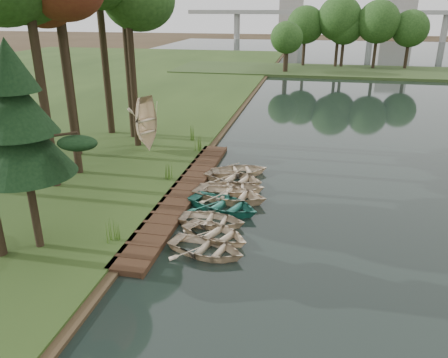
% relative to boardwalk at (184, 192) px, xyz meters
% --- Properties ---
extents(ground, '(300.00, 300.00, 0.00)m').
position_rel_boardwalk_xyz_m(ground, '(1.60, 0.00, -0.15)').
color(ground, '#3D2F1D').
extents(boardwalk, '(1.60, 16.00, 0.30)m').
position_rel_boardwalk_xyz_m(boardwalk, '(0.00, 0.00, 0.00)').
color(boardwalk, '#362215').
rests_on(boardwalk, ground).
extents(peninsula, '(50.00, 14.00, 0.45)m').
position_rel_boardwalk_xyz_m(peninsula, '(9.60, 50.00, 0.08)').
color(peninsula, '#30441E').
rests_on(peninsula, ground).
extents(far_trees, '(45.60, 5.60, 8.80)m').
position_rel_boardwalk_xyz_m(far_trees, '(6.27, 50.00, 6.28)').
color(far_trees, black).
rests_on(far_trees, peninsula).
extents(bridge, '(95.90, 4.00, 8.60)m').
position_rel_boardwalk_xyz_m(bridge, '(13.91, 120.00, 6.93)').
color(bridge, '#A5A5A0').
rests_on(bridge, ground).
extents(building_a, '(10.00, 8.00, 18.00)m').
position_rel_boardwalk_xyz_m(building_a, '(31.60, 140.00, 8.85)').
color(building_a, '#A5A5A0').
rests_on(building_a, ground).
extents(building_b, '(8.00, 8.00, 12.00)m').
position_rel_boardwalk_xyz_m(building_b, '(-3.40, 145.00, 5.85)').
color(building_b, '#A5A5A0').
rests_on(building_b, ground).
extents(rowboat_0, '(3.79, 3.11, 0.69)m').
position_rel_boardwalk_xyz_m(rowboat_0, '(2.69, -5.78, 0.24)').
color(rowboat_0, beige).
rests_on(rowboat_0, water).
extents(rowboat_1, '(3.89, 3.43, 0.67)m').
position_rel_boardwalk_xyz_m(rowboat_1, '(2.77, -4.48, 0.23)').
color(rowboat_1, beige).
rests_on(rowboat_1, water).
extents(rowboat_2, '(3.22, 2.38, 0.65)m').
position_rel_boardwalk_xyz_m(rowboat_2, '(2.34, -3.24, 0.22)').
color(rowboat_2, beige).
rests_on(rowboat_2, water).
extents(rowboat_3, '(4.56, 3.97, 0.79)m').
position_rel_boardwalk_xyz_m(rowboat_3, '(2.53, -1.61, 0.29)').
color(rowboat_3, teal).
rests_on(rowboat_3, water).
extents(rowboat_4, '(4.42, 3.51, 0.82)m').
position_rel_boardwalk_xyz_m(rowboat_4, '(2.62, -0.37, 0.31)').
color(rowboat_4, beige).
rests_on(rowboat_4, water).
extents(rowboat_5, '(3.98, 3.17, 0.74)m').
position_rel_boardwalk_xyz_m(rowboat_5, '(2.55, 0.58, 0.27)').
color(rowboat_5, beige).
rests_on(rowboat_5, water).
extents(rowboat_6, '(4.21, 3.56, 0.74)m').
position_rel_boardwalk_xyz_m(rowboat_6, '(2.37, 2.14, 0.27)').
color(rowboat_6, beige).
rests_on(rowboat_6, water).
extents(rowboat_7, '(4.10, 3.58, 0.71)m').
position_rel_boardwalk_xyz_m(rowboat_7, '(2.49, 3.46, 0.25)').
color(rowboat_7, beige).
rests_on(rowboat_7, water).
extents(stored_rowboat, '(4.57, 4.08, 0.78)m').
position_rel_boardwalk_xyz_m(stored_rowboat, '(-4.37, 6.12, 0.54)').
color(stored_rowboat, beige).
rests_on(stored_rowboat, bank).
extents(pine_tree, '(3.80, 3.80, 8.29)m').
position_rel_boardwalk_xyz_m(pine_tree, '(-4.15, -6.94, 5.38)').
color(pine_tree, black).
rests_on(pine_tree, bank).
extents(reeds_0, '(0.60, 0.60, 1.00)m').
position_rel_boardwalk_xyz_m(reeds_0, '(-1.36, -5.98, 0.65)').
color(reeds_0, '#3F661E').
rests_on(reeds_0, bank).
extents(reeds_1, '(0.60, 0.60, 1.05)m').
position_rel_boardwalk_xyz_m(reeds_1, '(-1.41, 1.44, 0.67)').
color(reeds_1, '#3F661E').
rests_on(reeds_1, bank).
extents(reeds_2, '(0.60, 0.60, 1.10)m').
position_rel_boardwalk_xyz_m(reeds_2, '(-1.00, 6.95, 0.70)').
color(reeds_2, '#3F661E').
rests_on(reeds_2, bank).
extents(reeds_3, '(0.60, 0.60, 1.06)m').
position_rel_boardwalk_xyz_m(reeds_3, '(-2.18, 9.33, 0.68)').
color(reeds_3, '#3F661E').
rests_on(reeds_3, bank).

